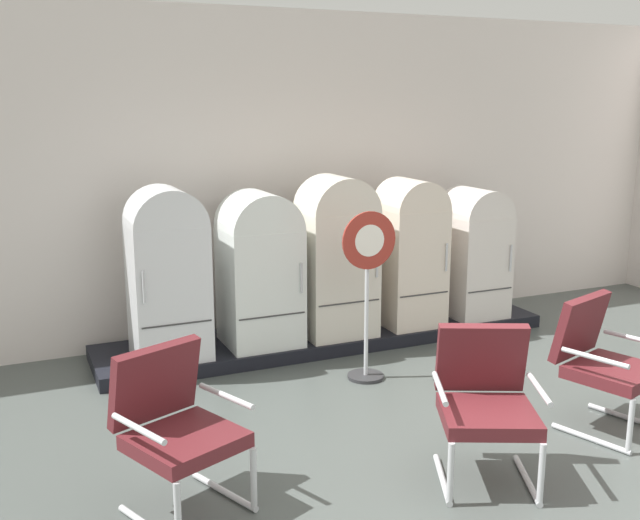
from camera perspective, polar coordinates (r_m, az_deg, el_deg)
The scene contains 12 objects.
ground at distance 5.09m, azimuth 15.29°, elevation -16.52°, with size 12.00×10.00×0.05m, color #484F4C.
back_wall at distance 7.68m, azimuth -1.36°, elevation 6.80°, with size 11.76×0.12×3.27m.
display_plinth at distance 7.44m, azimuth 0.57°, elevation -5.89°, with size 4.57×0.95×0.13m, color black.
refrigerator_0 at distance 6.59m, azimuth -11.75°, elevation -0.66°, with size 0.66×0.62×1.53m.
refrigerator_1 at distance 6.85m, azimuth -4.71°, elevation -0.38°, with size 0.68×0.68×1.44m.
refrigerator_2 at distance 7.09m, azimuth 1.29°, elevation 0.63°, with size 0.68×0.61×1.56m.
refrigerator_3 at distance 7.48m, azimuth 6.97°, elevation 0.92°, with size 0.59×0.63×1.49m.
refrigerator_4 at distance 7.94m, azimuth 11.83°, elevation 0.88°, with size 0.58×0.66×1.36m.
armchair_left at distance 4.50m, azimuth -11.19°, elevation -12.23°, with size 0.81×0.85×0.98m.
armchair_right at distance 5.82m, azimuth 21.02°, elevation -7.05°, with size 0.78×0.82×0.98m.
armchair_center at distance 4.88m, azimuth 12.73°, elevation -10.32°, with size 0.82×0.85×0.98m.
sign_stand at distance 6.30m, azimuth 3.71°, elevation -2.72°, with size 0.50×0.32×1.48m.
Camera 1 is at (-2.90, -3.41, 2.41)m, focal length 41.23 mm.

